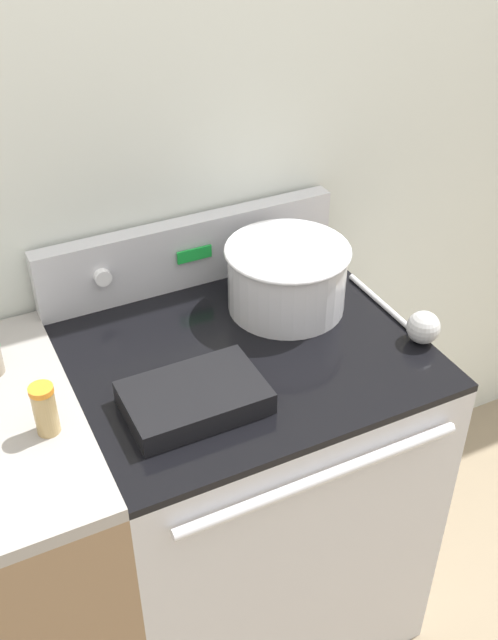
# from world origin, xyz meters

# --- Properties ---
(kitchen_wall) EXTENTS (8.00, 0.05, 2.50)m
(kitchen_wall) POSITION_xyz_m (0.00, 0.71, 1.25)
(kitchen_wall) COLOR silver
(kitchen_wall) RESTS_ON ground_plane
(stove_range) EXTENTS (0.78, 0.70, 0.93)m
(stove_range) POSITION_xyz_m (0.00, 0.33, 0.47)
(stove_range) COLOR #BCBCC1
(stove_range) RESTS_ON ground_plane
(control_panel) EXTENTS (0.78, 0.07, 0.18)m
(control_panel) POSITION_xyz_m (0.00, 0.64, 1.02)
(control_panel) COLOR #BCBCC1
(control_panel) RESTS_ON stove_range
(mixing_bowl) EXTENTS (0.30, 0.30, 0.16)m
(mixing_bowl) POSITION_xyz_m (0.16, 0.44, 1.02)
(mixing_bowl) COLOR silver
(mixing_bowl) RESTS_ON stove_range
(casserole_dish) EXTENTS (0.28, 0.18, 0.05)m
(casserole_dish) POSITION_xyz_m (-0.18, 0.20, 0.96)
(casserole_dish) COLOR black
(casserole_dish) RESTS_ON stove_range
(ladle) EXTENTS (0.08, 0.33, 0.08)m
(ladle) POSITION_xyz_m (0.37, 0.20, 0.97)
(ladle) COLOR #B7B7B7
(ladle) RESTS_ON stove_range
(spice_jar_orange_cap) EXTENTS (0.05, 0.05, 0.11)m
(spice_jar_orange_cap) POSITION_xyz_m (-0.46, 0.25, 1.00)
(spice_jar_orange_cap) COLOR tan
(spice_jar_orange_cap) RESTS_ON side_counter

